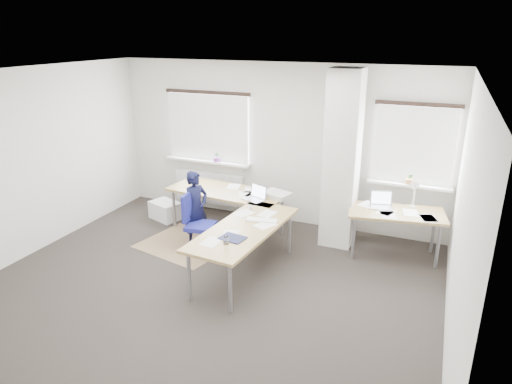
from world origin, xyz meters
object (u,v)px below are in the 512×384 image
at_px(desk_side, 396,214).
at_px(task_chair, 199,235).
at_px(person, 196,209).
at_px(desk_main, 237,210).

distance_m(desk_side, task_chair, 3.04).
height_order(task_chair, person, person).
bearing_deg(desk_main, person, -172.44).
relative_size(desk_side, task_chair, 1.62).
xyz_separation_m(desk_main, desk_side, (2.27, 0.77, -0.01)).
bearing_deg(person, desk_main, -66.70).
height_order(desk_main, task_chair, desk_main).
height_order(desk_side, person, person).
bearing_deg(task_chair, desk_main, 13.40).
bearing_deg(desk_side, person, -174.98).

